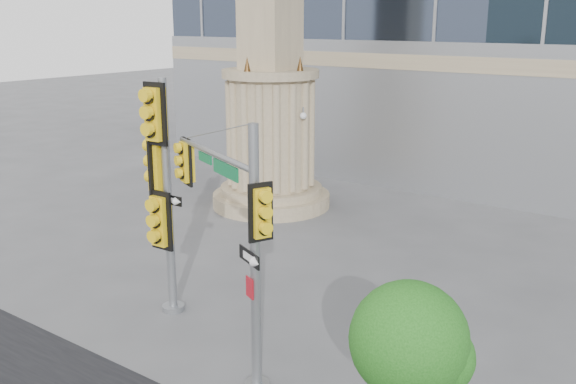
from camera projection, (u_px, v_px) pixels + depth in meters
The scene contains 5 objects.
ground at pixel (238, 347), 13.86m from camera, with size 120.00×120.00×0.00m, color #545456.
monument at pixel (270, 57), 22.84m from camera, with size 4.40×4.40×16.60m.
main_signal_pole at pixel (233, 217), 12.29m from camera, with size 3.71×1.95×5.12m.
secondary_signal_pole at pixel (161, 180), 14.67m from camera, with size 0.97×0.72×5.61m.
street_tree at pixel (411, 345), 9.94m from camera, with size 1.91×1.87×2.98m.
Camera 1 is at (8.23, -9.46, 6.87)m, focal length 40.00 mm.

